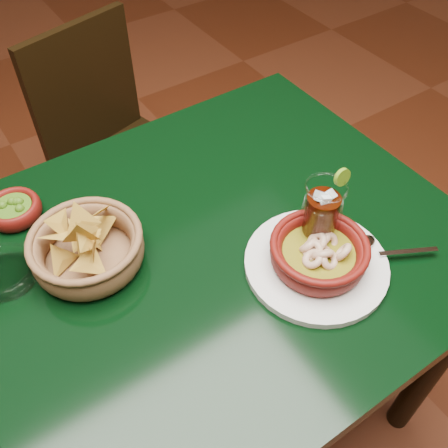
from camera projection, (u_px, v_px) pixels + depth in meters
ground at (181, 425)px, 1.46m from camera, size 7.00×7.00×0.00m
dining_table at (159, 302)px, 0.97m from camera, size 1.20×0.80×0.75m
dining_chair at (117, 149)px, 1.59m from camera, size 0.47×0.47×0.83m
shrimp_plate at (318, 255)px, 0.88m from camera, size 0.33×0.26×0.08m
chip_basket at (87, 248)px, 0.89m from camera, size 0.24×0.24×0.14m
guacamole_ramekin at (14, 209)px, 0.98m from camera, size 0.12×0.12×0.04m
cola_drink at (320, 218)px, 0.89m from camera, size 0.15×0.15×0.17m
glass_ashtray at (4, 273)px, 0.88m from camera, size 0.13×0.13×0.03m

